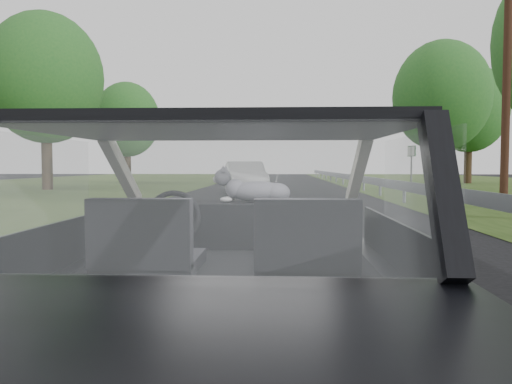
# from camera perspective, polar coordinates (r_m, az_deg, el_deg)

# --- Properties ---
(subject_car) EXTENTS (1.80, 4.00, 1.45)m
(subject_car) POSITION_cam_1_polar(r_m,az_deg,el_deg) (2.81, -2.86, -7.67)
(subject_car) COLOR black
(subject_car) RESTS_ON ground
(dashboard) EXTENTS (1.58, 0.45, 0.30)m
(dashboard) POSITION_cam_1_polar(r_m,az_deg,el_deg) (3.41, -1.84, -3.65)
(dashboard) COLOR black
(dashboard) RESTS_ON subject_car
(driver_seat) EXTENTS (0.50, 0.72, 0.42)m
(driver_seat) POSITION_cam_1_polar(r_m,az_deg,el_deg) (2.57, -12.44, -5.23)
(driver_seat) COLOR black
(driver_seat) RESTS_ON subject_car
(passenger_seat) EXTENTS (0.50, 0.72, 0.42)m
(passenger_seat) POSITION_cam_1_polar(r_m,az_deg,el_deg) (2.49, 5.72, -5.45)
(passenger_seat) COLOR black
(passenger_seat) RESTS_ON subject_car
(steering_wheel) EXTENTS (0.36, 0.36, 0.04)m
(steering_wheel) POSITION_cam_1_polar(r_m,az_deg,el_deg) (3.17, -9.51, -2.93)
(steering_wheel) COLOR black
(steering_wheel) RESTS_ON dashboard
(cat) EXTENTS (0.57, 0.27, 0.25)m
(cat) POSITION_cam_1_polar(r_m,az_deg,el_deg) (3.34, 0.28, 0.19)
(cat) COLOR gray
(cat) RESTS_ON dashboard
(guardrail) EXTENTS (0.05, 90.00, 0.32)m
(guardrail) POSITION_cam_1_polar(r_m,az_deg,el_deg) (13.39, 20.23, 0.00)
(guardrail) COLOR gray
(guardrail) RESTS_ON ground
(other_car) EXTENTS (2.47, 4.57, 1.42)m
(other_car) POSITION_cam_1_polar(r_m,az_deg,el_deg) (21.46, -1.25, 1.62)
(other_car) COLOR silver
(other_car) RESTS_ON ground
(highway_sign) EXTENTS (0.23, 0.90, 2.24)m
(highway_sign) POSITION_cam_1_polar(r_m,az_deg,el_deg) (26.40, 17.33, 2.63)
(highway_sign) COLOR #0D4A17
(highway_sign) RESTS_ON ground
(utility_pole) EXTENTS (0.25, 0.25, 7.02)m
(utility_pole) POSITION_cam_1_polar(r_m,az_deg,el_deg) (16.29, 26.72, 10.70)
(utility_pole) COLOR black
(utility_pole) RESTS_ON ground
(tree_2) EXTENTS (5.57, 5.57, 7.31)m
(tree_2) POSITION_cam_1_polar(r_m,az_deg,el_deg) (27.05, 20.41, 7.96)
(tree_2) COLOR #215822
(tree_2) RESTS_ON ground
(tree_3) EXTENTS (6.73, 6.73, 7.98)m
(tree_3) POSITION_cam_1_polar(r_m,az_deg,el_deg) (37.83, 23.14, 6.96)
(tree_3) COLOR #215822
(tree_3) RESTS_ON ground
(tree_5) EXTENTS (6.99, 6.99, 8.77)m
(tree_5) POSITION_cam_1_polar(r_m,az_deg,el_deg) (27.97, -22.89, 9.25)
(tree_5) COLOR #215822
(tree_5) RESTS_ON ground
(tree_6) EXTENTS (5.79, 5.79, 6.80)m
(tree_6) POSITION_cam_1_polar(r_m,az_deg,el_deg) (35.82, -14.52, 6.39)
(tree_6) COLOR #215822
(tree_6) RESTS_ON ground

